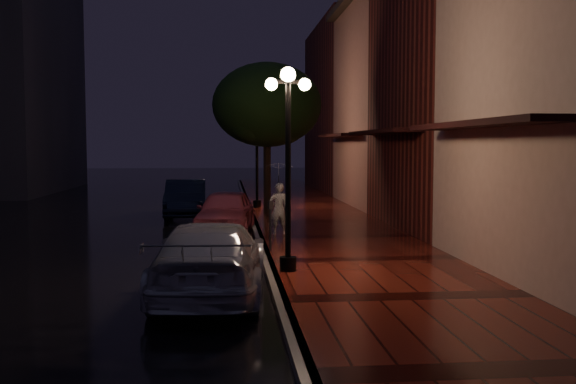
# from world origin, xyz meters

# --- Properties ---
(ground) EXTENTS (120.00, 120.00, 0.00)m
(ground) POSITION_xyz_m (0.00, 0.00, 0.00)
(ground) COLOR black
(ground) RESTS_ON ground
(sidewalk) EXTENTS (4.50, 60.00, 0.15)m
(sidewalk) POSITION_xyz_m (2.25, 0.00, 0.07)
(sidewalk) COLOR #41100B
(sidewalk) RESTS_ON ground
(curb) EXTENTS (0.25, 60.00, 0.15)m
(curb) POSITION_xyz_m (0.00, 0.00, 0.07)
(curb) COLOR #595451
(curb) RESTS_ON ground
(storefront_mid) EXTENTS (5.00, 8.00, 11.00)m
(storefront_mid) POSITION_xyz_m (7.00, 2.00, 5.50)
(storefront_mid) COLOR #511914
(storefront_mid) RESTS_ON ground
(storefront_far) EXTENTS (5.00, 8.00, 9.00)m
(storefront_far) POSITION_xyz_m (7.00, 10.00, 4.50)
(storefront_far) COLOR #8C5951
(storefront_far) RESTS_ON ground
(storefront_extra) EXTENTS (5.00, 12.00, 10.00)m
(storefront_extra) POSITION_xyz_m (7.00, 20.00, 5.00)
(storefront_extra) COLOR #511914
(storefront_extra) RESTS_ON ground
(streetlamp_near) EXTENTS (0.96, 0.36, 4.31)m
(streetlamp_near) POSITION_xyz_m (0.35, -5.00, 2.60)
(streetlamp_near) COLOR black
(streetlamp_near) RESTS_ON sidewalk
(streetlamp_far) EXTENTS (0.96, 0.36, 4.31)m
(streetlamp_far) POSITION_xyz_m (0.35, 9.00, 2.60)
(streetlamp_far) COLOR black
(streetlamp_far) RESTS_ON sidewalk
(street_tree) EXTENTS (4.16, 4.16, 5.80)m
(street_tree) POSITION_xyz_m (0.61, 5.99, 4.24)
(street_tree) COLOR black
(street_tree) RESTS_ON sidewalk
(pink_car) EXTENTS (2.16, 4.30, 1.41)m
(pink_car) POSITION_xyz_m (-0.99, 1.97, 0.70)
(pink_car) COLOR #C95265
(pink_car) RESTS_ON ground
(navy_car) EXTENTS (1.68, 4.47, 1.46)m
(navy_car) POSITION_xyz_m (-2.55, 6.95, 0.73)
(navy_car) COLOR black
(navy_car) RESTS_ON ground
(silver_car) EXTENTS (2.30, 4.99, 1.41)m
(silver_car) POSITION_xyz_m (-1.25, -6.55, 0.71)
(silver_car) COLOR #AEADB5
(silver_car) RESTS_ON ground
(woman_with_umbrella) EXTENTS (0.90, 0.92, 2.18)m
(woman_with_umbrella) POSITION_xyz_m (0.60, 0.53, 1.59)
(woman_with_umbrella) COLOR white
(woman_with_umbrella) RESTS_ON sidewalk
(parking_meter) EXTENTS (0.14, 0.13, 1.28)m
(parking_meter) POSITION_xyz_m (0.15, -2.42, 0.92)
(parking_meter) COLOR black
(parking_meter) RESTS_ON sidewalk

